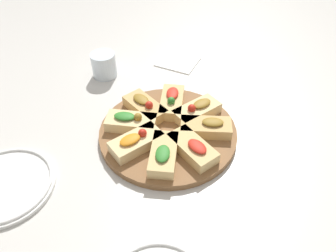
{
  "coord_description": "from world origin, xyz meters",
  "views": [
    {
      "loc": [
        -0.23,
        0.59,
        0.63
      ],
      "look_at": [
        0.0,
        0.0,
        0.03
      ],
      "focal_mm": 35.0,
      "sensor_mm": 36.0,
      "label": 1
    }
  ],
  "objects_px": {
    "serving_board": "(168,133)",
    "plate_right": "(5,185)",
    "water_glass": "(104,65)",
    "napkin_stack": "(178,61)"
  },
  "relations": [
    {
      "from": "plate_right",
      "to": "napkin_stack",
      "type": "height_order",
      "value": "plate_right"
    },
    {
      "from": "plate_right",
      "to": "napkin_stack",
      "type": "xyz_separation_m",
      "value": [
        -0.18,
        -0.65,
        -0.0
      ]
    },
    {
      "from": "plate_right",
      "to": "water_glass",
      "type": "bearing_deg",
      "value": -88.54
    },
    {
      "from": "serving_board",
      "to": "napkin_stack",
      "type": "bearing_deg",
      "value": -73.53
    },
    {
      "from": "serving_board",
      "to": "water_glass",
      "type": "xyz_separation_m",
      "value": [
        0.3,
        -0.19,
        0.03
      ]
    },
    {
      "from": "serving_board",
      "to": "plate_right",
      "type": "height_order",
      "value": "serving_board"
    },
    {
      "from": "serving_board",
      "to": "plate_right",
      "type": "xyz_separation_m",
      "value": [
        0.29,
        0.3,
        -0.0
      ]
    },
    {
      "from": "serving_board",
      "to": "plate_right",
      "type": "relative_size",
      "value": 1.61
    },
    {
      "from": "serving_board",
      "to": "water_glass",
      "type": "relative_size",
      "value": 4.59
    },
    {
      "from": "water_glass",
      "to": "napkin_stack",
      "type": "height_order",
      "value": "water_glass"
    }
  ]
}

